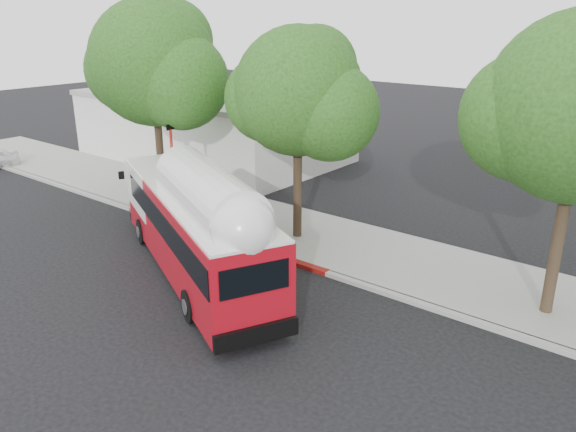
# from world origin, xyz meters

# --- Properties ---
(ground) EXTENTS (120.00, 120.00, 0.00)m
(ground) POSITION_xyz_m (0.00, 0.00, 0.00)
(ground) COLOR black
(ground) RESTS_ON ground
(sidewalk) EXTENTS (60.00, 5.00, 0.15)m
(sidewalk) POSITION_xyz_m (0.00, 6.50, 0.07)
(sidewalk) COLOR gray
(sidewalk) RESTS_ON ground
(curb_strip) EXTENTS (60.00, 0.30, 0.15)m
(curb_strip) POSITION_xyz_m (0.00, 3.90, 0.07)
(curb_strip) COLOR gray
(curb_strip) RESTS_ON ground
(red_curb_segment) EXTENTS (10.00, 0.32, 0.16)m
(red_curb_segment) POSITION_xyz_m (-3.00, 3.90, 0.08)
(red_curb_segment) COLOR maroon
(red_curb_segment) RESTS_ON ground
(street_tree_left) EXTENTS (6.67, 5.80, 9.74)m
(street_tree_left) POSITION_xyz_m (-8.53, 5.56, 6.60)
(street_tree_left) COLOR #2D2116
(street_tree_left) RESTS_ON ground
(street_tree_mid) EXTENTS (5.75, 5.00, 8.62)m
(street_tree_mid) POSITION_xyz_m (-0.59, 6.06, 5.91)
(street_tree_mid) COLOR #2D2116
(street_tree_mid) RESTS_ON ground
(low_commercial_bldg) EXTENTS (16.20, 10.20, 4.25)m
(low_commercial_bldg) POSITION_xyz_m (-14.00, 14.00, 2.15)
(low_commercial_bldg) COLOR silver
(low_commercial_bldg) RESTS_ON ground
(transit_bus) EXTENTS (11.97, 7.27, 3.63)m
(transit_bus) POSITION_xyz_m (-1.78, 1.02, 1.70)
(transit_bus) COLOR #A50B17
(transit_bus) RESTS_ON ground
(signal_pole) EXTENTS (0.12, 0.41, 4.38)m
(signal_pole) POSITION_xyz_m (-6.95, 4.54, 2.25)
(signal_pole) COLOR #AB1712
(signal_pole) RESTS_ON ground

